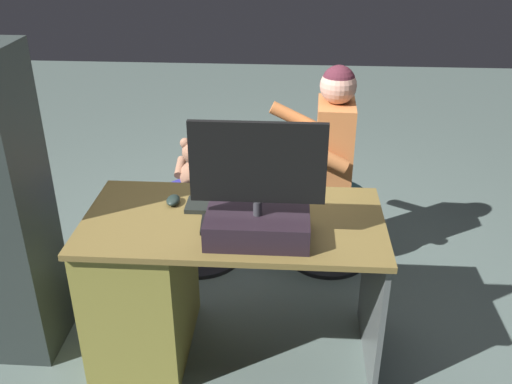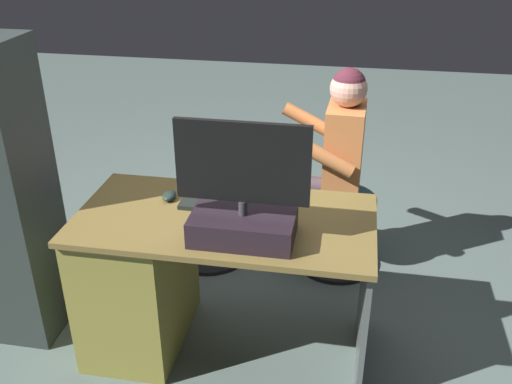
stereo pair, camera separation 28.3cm
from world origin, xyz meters
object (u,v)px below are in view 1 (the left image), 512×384
at_px(person, 320,152).
at_px(computer_mouse, 173,200).
at_px(monitor, 258,209).
at_px(desk, 163,279).
at_px(cup, 289,205).
at_px(visitor_chair, 329,220).
at_px(teddy_bear, 196,168).
at_px(office_chair_teddy, 198,220).
at_px(keyboard, 233,206).
at_px(tv_remote, 206,224).

bearing_deg(person, computer_mouse, 46.06).
relative_size(monitor, person, 0.44).
bearing_deg(desk, computer_mouse, -113.57).
xyz_separation_m(desk, cup, (-0.58, -0.04, 0.39)).
bearing_deg(monitor, visitor_chair, -110.37).
bearing_deg(teddy_bear, cup, 124.87).
bearing_deg(cup, teddy_bear, -55.13).
xyz_separation_m(computer_mouse, office_chair_teddy, (0.02, -0.69, -0.51)).
xyz_separation_m(desk, visitor_chair, (-0.82, -0.84, -0.13)).
bearing_deg(person, cup, 78.14).
bearing_deg(keyboard, tv_remote, 60.17).
relative_size(desk, computer_mouse, 13.64).
height_order(computer_mouse, office_chair_teddy, computer_mouse).
height_order(office_chair_teddy, person, person).
relative_size(computer_mouse, tv_remote, 0.64).
relative_size(office_chair_teddy, visitor_chair, 1.09).
relative_size(tv_remote, office_chair_teddy, 0.28).
bearing_deg(cup, keyboard, -12.14).
relative_size(cup, teddy_bear, 0.33).
distance_m(cup, teddy_bear, 0.97).
height_order(monitor, keyboard, monitor).
bearing_deg(desk, monitor, 161.23).
distance_m(keyboard, computer_mouse, 0.28).
xyz_separation_m(tv_remote, teddy_bear, (0.20, -0.90, -0.16)).
xyz_separation_m(desk, monitor, (-0.45, 0.15, 0.48)).
height_order(keyboard, cup, cup).
relative_size(keyboard, computer_mouse, 4.38).
distance_m(desk, teddy_bear, 0.84).
xyz_separation_m(desk, computer_mouse, (-0.05, -0.12, 0.36)).
distance_m(monitor, visitor_chair, 1.22).
distance_m(tv_remote, office_chair_teddy, 1.03).
bearing_deg(teddy_bear, office_chair_teddy, 90.00).
height_order(desk, office_chair_teddy, desk).
bearing_deg(person, monitor, 73.58).
bearing_deg(visitor_chair, keyboard, 56.38).
distance_m(desk, cup, 0.70).
height_order(desk, keyboard, keyboard).
xyz_separation_m(desk, tv_remote, (-0.23, 0.07, 0.35)).
height_order(keyboard, office_chair_teddy, keyboard).
distance_m(monitor, computer_mouse, 0.50).
height_order(cup, teddy_bear, cup).
distance_m(monitor, tv_remote, 0.27).
distance_m(tv_remote, visitor_chair, 1.19).
distance_m(tv_remote, person, 1.04).
height_order(desk, visitor_chair, desk).
relative_size(keyboard, visitor_chair, 0.85).
xyz_separation_m(monitor, teddy_bear, (0.42, -0.97, -0.28)).
xyz_separation_m(keyboard, computer_mouse, (0.27, -0.02, 0.01)).
bearing_deg(visitor_chair, office_chair_teddy, 2.05).
bearing_deg(monitor, office_chair_teddy, -66.46).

